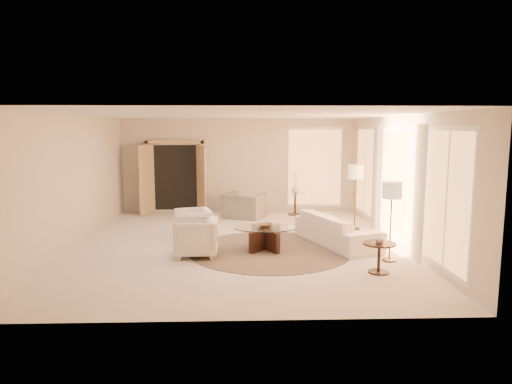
{
  "coord_description": "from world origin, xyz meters",
  "views": [
    {
      "loc": [
        0.06,
        -9.73,
        2.53
      ],
      "look_at": [
        0.4,
        0.4,
        1.1
      ],
      "focal_mm": 32.0,
      "sensor_mm": 36.0,
      "label": 1
    }
  ],
  "objects_px": {
    "end_table": "(379,252)",
    "floor_lamp_far": "(392,194)",
    "coffee_table": "(265,235)",
    "side_table": "(295,201)",
    "floor_lamp_near": "(356,175)",
    "end_vase": "(380,238)",
    "armchair_right": "(196,235)",
    "accent_chair": "(244,202)",
    "side_vase": "(295,189)",
    "bowl": "(265,225)",
    "armchair_left": "(193,223)",
    "sofa": "(337,229)"
  },
  "relations": [
    {
      "from": "armchair_right",
      "to": "floor_lamp_far",
      "type": "height_order",
      "value": "floor_lamp_far"
    },
    {
      "from": "coffee_table",
      "to": "side_table",
      "type": "xyz_separation_m",
      "value": [
        1.09,
        3.85,
        0.09
      ]
    },
    {
      "from": "accent_chair",
      "to": "coffee_table",
      "type": "relative_size",
      "value": 0.75
    },
    {
      "from": "end_table",
      "to": "floor_lamp_near",
      "type": "distance_m",
      "value": 3.6
    },
    {
      "from": "armchair_right",
      "to": "floor_lamp_near",
      "type": "distance_m",
      "value": 4.46
    },
    {
      "from": "coffee_table",
      "to": "floor_lamp_near",
      "type": "xyz_separation_m",
      "value": [
        2.34,
        1.82,
        1.08
      ]
    },
    {
      "from": "side_table",
      "to": "floor_lamp_far",
      "type": "bearing_deg",
      "value": -75.26
    },
    {
      "from": "sofa",
      "to": "end_table",
      "type": "relative_size",
      "value": 4.02
    },
    {
      "from": "accent_chair",
      "to": "end_vase",
      "type": "bearing_deg",
      "value": 137.72
    },
    {
      "from": "armchair_left",
      "to": "side_table",
      "type": "relative_size",
      "value": 1.18
    },
    {
      "from": "coffee_table",
      "to": "side_table",
      "type": "bearing_deg",
      "value": 74.23
    },
    {
      "from": "end_table",
      "to": "armchair_right",
      "type": "bearing_deg",
      "value": 160.31
    },
    {
      "from": "coffee_table",
      "to": "side_vase",
      "type": "height_order",
      "value": "side_vase"
    },
    {
      "from": "floor_lamp_far",
      "to": "bowl",
      "type": "xyz_separation_m",
      "value": [
        -2.34,
        0.9,
        -0.78
      ]
    },
    {
      "from": "armchair_left",
      "to": "floor_lamp_near",
      "type": "height_order",
      "value": "floor_lamp_near"
    },
    {
      "from": "armchair_left",
      "to": "sofa",
      "type": "bearing_deg",
      "value": 63.7
    },
    {
      "from": "end_table",
      "to": "side_table",
      "type": "bearing_deg",
      "value": 98.59
    },
    {
      "from": "end_vase",
      "to": "side_vase",
      "type": "height_order",
      "value": "side_vase"
    },
    {
      "from": "side_table",
      "to": "floor_lamp_near",
      "type": "bearing_deg",
      "value": -58.37
    },
    {
      "from": "end_vase",
      "to": "armchair_right",
      "type": "bearing_deg",
      "value": 160.31
    },
    {
      "from": "sofa",
      "to": "coffee_table",
      "type": "height_order",
      "value": "sofa"
    },
    {
      "from": "side_table",
      "to": "end_table",
      "type": "bearing_deg",
      "value": -81.41
    },
    {
      "from": "floor_lamp_near",
      "to": "end_vase",
      "type": "bearing_deg",
      "value": -97.06
    },
    {
      "from": "armchair_right",
      "to": "floor_lamp_far",
      "type": "bearing_deg",
      "value": 82.81
    },
    {
      "from": "armchair_right",
      "to": "end_table",
      "type": "relative_size",
      "value": 1.47
    },
    {
      "from": "end_table",
      "to": "side_table",
      "type": "distance_m",
      "value": 5.52
    },
    {
      "from": "accent_chair",
      "to": "end_vase",
      "type": "distance_m",
      "value": 5.53
    },
    {
      "from": "armchair_right",
      "to": "accent_chair",
      "type": "height_order",
      "value": "accent_chair"
    },
    {
      "from": "armchair_left",
      "to": "end_vase",
      "type": "xyz_separation_m",
      "value": [
        3.5,
        -2.55,
        0.23
      ]
    },
    {
      "from": "coffee_table",
      "to": "side_table",
      "type": "height_order",
      "value": "side_table"
    },
    {
      "from": "accent_chair",
      "to": "floor_lamp_near",
      "type": "height_order",
      "value": "floor_lamp_near"
    },
    {
      "from": "floor_lamp_near",
      "to": "end_vase",
      "type": "xyz_separation_m",
      "value": [
        -0.43,
        -3.43,
        -0.76
      ]
    },
    {
      "from": "sofa",
      "to": "armchair_right",
      "type": "distance_m",
      "value": 3.1
    },
    {
      "from": "floor_lamp_near",
      "to": "bowl",
      "type": "xyz_separation_m",
      "value": [
        -2.34,
        -1.82,
        -0.86
      ]
    },
    {
      "from": "sofa",
      "to": "armchair_left",
      "type": "xyz_separation_m",
      "value": [
        -3.18,
        0.55,
        0.05
      ]
    },
    {
      "from": "side_table",
      "to": "floor_lamp_far",
      "type": "relative_size",
      "value": 0.43
    },
    {
      "from": "side_table",
      "to": "end_vase",
      "type": "distance_m",
      "value": 5.53
    },
    {
      "from": "end_table",
      "to": "floor_lamp_far",
      "type": "height_order",
      "value": "floor_lamp_far"
    },
    {
      "from": "armchair_right",
      "to": "bowl",
      "type": "relative_size",
      "value": 2.72
    },
    {
      "from": "floor_lamp_near",
      "to": "side_vase",
      "type": "distance_m",
      "value": 2.46
    },
    {
      "from": "accent_chair",
      "to": "coffee_table",
      "type": "height_order",
      "value": "accent_chair"
    },
    {
      "from": "armchair_left",
      "to": "end_table",
      "type": "distance_m",
      "value": 4.34
    },
    {
      "from": "armchair_left",
      "to": "side_vase",
      "type": "relative_size",
      "value": 3.52
    },
    {
      "from": "armchair_left",
      "to": "side_table",
      "type": "height_order",
      "value": "armchair_left"
    },
    {
      "from": "sofa",
      "to": "accent_chair",
      "type": "relative_size",
      "value": 2.13
    },
    {
      "from": "coffee_table",
      "to": "side_table",
      "type": "distance_m",
      "value": 4.0
    },
    {
      "from": "accent_chair",
      "to": "side_vase",
      "type": "distance_m",
      "value": 1.59
    },
    {
      "from": "sofa",
      "to": "side_vase",
      "type": "distance_m",
      "value": 3.52
    },
    {
      "from": "sofa",
      "to": "coffee_table",
      "type": "bearing_deg",
      "value": 83.28
    },
    {
      "from": "armchair_right",
      "to": "armchair_left",
      "type": "bearing_deg",
      "value": -171.9
    }
  ]
}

